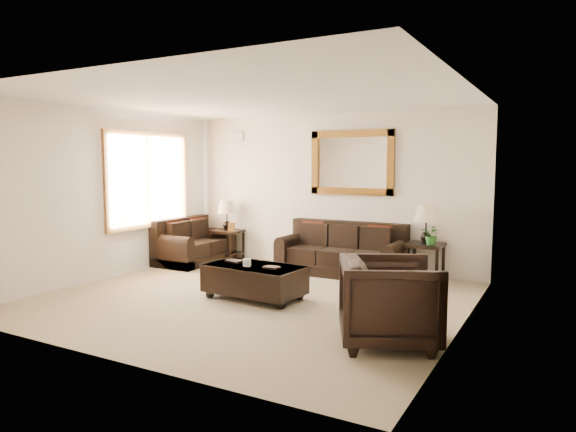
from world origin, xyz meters
The scene contains 11 objects.
room centered at (0.00, 0.00, 1.35)m, with size 5.51×5.01×2.71m.
window centered at (-2.70, 0.90, 1.55)m, with size 0.07×1.96×1.66m.
mirror centered at (0.46, 2.47, 1.85)m, with size 1.50×0.06×1.10m.
air_vent centered at (-1.90, 2.48, 2.35)m, with size 0.25×0.02×0.18m, color #999999.
sofa centered at (0.46, 2.09, 0.31)m, with size 2.08×0.90×0.85m.
loveseat centered at (-2.35, 1.62, 0.30)m, with size 0.87×1.46×0.82m.
end_table_left centered at (-1.97, 2.20, 0.74)m, with size 0.52×0.52×1.14m.
end_table_right centered at (1.82, 2.19, 0.78)m, with size 0.54×0.54×1.20m.
coffee_table centered at (0.04, 0.01, 0.29)m, with size 1.40×0.82×0.57m.
armchair centered at (2.20, -0.83, 0.49)m, with size 0.95×0.89×0.98m, color black.
potted_plant centered at (1.94, 2.09, 0.72)m, with size 0.28×0.31×0.24m, color #236221.
Camera 1 is at (3.75, -5.77, 1.84)m, focal length 32.00 mm.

